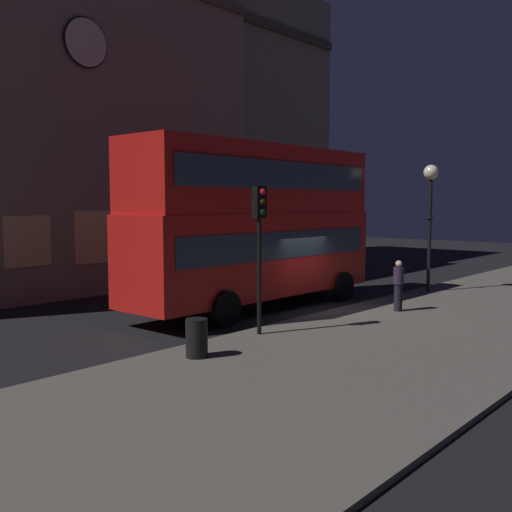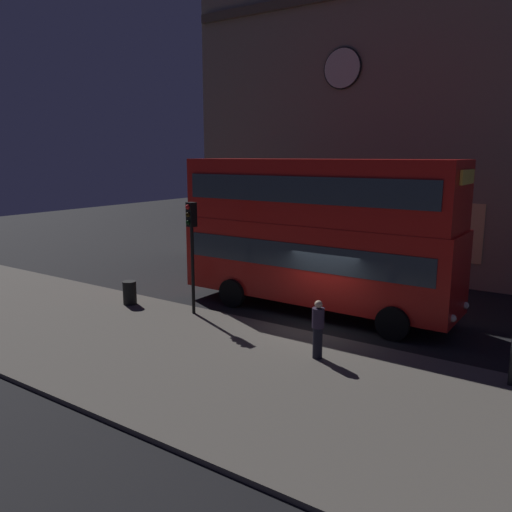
{
  "view_description": "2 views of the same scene",
  "coord_description": "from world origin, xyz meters",
  "px_view_note": "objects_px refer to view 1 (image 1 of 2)",
  "views": [
    {
      "loc": [
        -16.41,
        -11.75,
        3.68
      ],
      "look_at": [
        -1.79,
        0.95,
        1.95
      ],
      "focal_mm": 41.61,
      "sensor_mm": 36.0,
      "label": 1
    },
    {
      "loc": [
        7.49,
        -14.84,
        5.74
      ],
      "look_at": [
        -2.98,
        0.62,
        2.05
      ],
      "focal_mm": 35.92,
      "sensor_mm": 36.0,
      "label": 2
    }
  ],
  "objects_px": {
    "traffic_light_near_kerb": "(260,228)",
    "litter_bin": "(197,338)",
    "pedestrian": "(398,285)",
    "double_decker_bus": "(256,219)",
    "street_lamp": "(431,192)"
  },
  "relations": [
    {
      "from": "double_decker_bus",
      "to": "pedestrian",
      "type": "height_order",
      "value": "double_decker_bus"
    },
    {
      "from": "traffic_light_near_kerb",
      "to": "street_lamp",
      "type": "distance_m",
      "value": 10.49
    },
    {
      "from": "double_decker_bus",
      "to": "traffic_light_near_kerb",
      "type": "bearing_deg",
      "value": -137.32
    },
    {
      "from": "double_decker_bus",
      "to": "street_lamp",
      "type": "relative_size",
      "value": 2.06
    },
    {
      "from": "traffic_light_near_kerb",
      "to": "pedestrian",
      "type": "height_order",
      "value": "traffic_light_near_kerb"
    },
    {
      "from": "double_decker_bus",
      "to": "traffic_light_near_kerb",
      "type": "distance_m",
      "value": 4.47
    },
    {
      "from": "traffic_light_near_kerb",
      "to": "pedestrian",
      "type": "distance_m",
      "value": 6.11
    },
    {
      "from": "traffic_light_near_kerb",
      "to": "litter_bin",
      "type": "distance_m",
      "value": 3.73
    },
    {
      "from": "street_lamp",
      "to": "pedestrian",
      "type": "bearing_deg",
      "value": -166.4
    },
    {
      "from": "pedestrian",
      "to": "litter_bin",
      "type": "bearing_deg",
      "value": 30.12
    },
    {
      "from": "traffic_light_near_kerb",
      "to": "pedestrian",
      "type": "bearing_deg",
      "value": 0.06
    },
    {
      "from": "double_decker_bus",
      "to": "pedestrian",
      "type": "xyz_separation_m",
      "value": [
        2.33,
        -4.2,
        -2.15
      ]
    },
    {
      "from": "double_decker_bus",
      "to": "traffic_light_near_kerb",
      "type": "height_order",
      "value": "double_decker_bus"
    },
    {
      "from": "traffic_light_near_kerb",
      "to": "litter_bin",
      "type": "bearing_deg",
      "value": -158.29
    },
    {
      "from": "double_decker_bus",
      "to": "pedestrian",
      "type": "distance_m",
      "value": 5.27
    }
  ]
}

